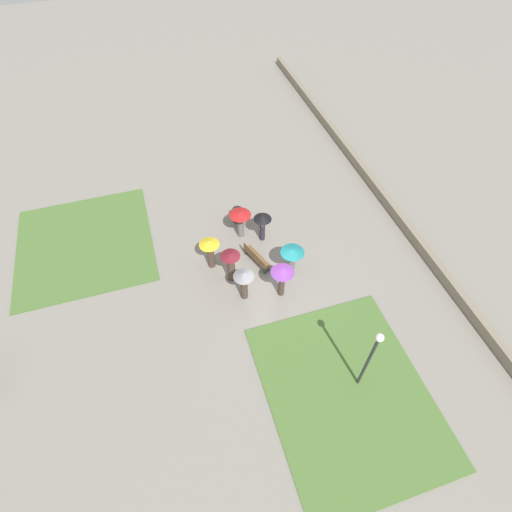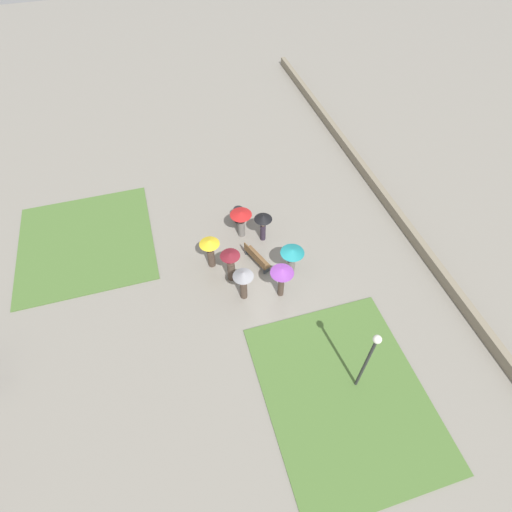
{
  "view_description": "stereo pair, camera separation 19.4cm",
  "coord_description": "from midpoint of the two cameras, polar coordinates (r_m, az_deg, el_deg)",
  "views": [
    {
      "loc": [
        -10.94,
        4.37,
        16.17
      ],
      "look_at": [
        1.05,
        0.64,
        1.11
      ],
      "focal_mm": 28.0,
      "sensor_mm": 36.0,
      "label": 1
    },
    {
      "loc": [
        -11.0,
        4.18,
        16.17
      ],
      "look_at": [
        1.05,
        0.64,
        1.11
      ],
      "focal_mm": 28.0,
      "sensor_mm": 36.0,
      "label": 2
    }
  ],
  "objects": [
    {
      "name": "ground_plane",
      "position": [
        20.0,
        2.36,
        -3.81
      ],
      "size": [
        90.0,
        90.0,
        0.0
      ],
      "primitive_type": "plane",
      "color": "gray"
    },
    {
      "name": "lawn_patch_near",
      "position": [
        17.64,
        12.59,
        -18.62
      ],
      "size": [
        8.06,
        6.43,
        0.06
      ],
      "color": "#4C7033",
      "rests_on": "ground_plane"
    },
    {
      "name": "lawn_patch_far",
      "position": [
        23.52,
        -23.48,
        1.61
      ],
      "size": [
        7.24,
        7.03,
        0.06
      ],
      "color": "#4C7033",
      "rests_on": "ground_plane"
    },
    {
      "name": "parapet_wall",
      "position": [
        22.94,
        21.98,
        1.78
      ],
      "size": [
        45.0,
        0.35,
        0.59
      ],
      "color": "gray",
      "rests_on": "ground_plane"
    },
    {
      "name": "park_bench",
      "position": [
        20.38,
        -0.25,
        -0.2
      ],
      "size": [
        1.8,
        1.0,
        0.9
      ],
      "rotation": [
        0.0,
        0.0,
        0.35
      ],
      "color": "brown",
      "rests_on": "ground_plane"
    },
    {
      "name": "lamp_post",
      "position": [
        15.6,
        15.81,
        -13.36
      ],
      "size": [
        0.32,
        0.32,
        4.07
      ],
      "color": "#2D2D30",
      "rests_on": "ground_plane"
    },
    {
      "name": "trash_bin",
      "position": [
        22.54,
        -2.9,
        5.88
      ],
      "size": [
        0.56,
        0.56,
        0.89
      ],
      "color": "#232326",
      "rests_on": "ground_plane"
    },
    {
      "name": "crowd_person_purple",
      "position": [
        18.41,
        3.49,
        -2.68
      ],
      "size": [
        1.1,
        1.1,
        1.96
      ],
      "rotation": [
        0.0,
        0.0,
        6.21
      ],
      "color": "#47382D",
      "rests_on": "ground_plane"
    },
    {
      "name": "crowd_person_grey",
      "position": [
        18.42,
        -2.05,
        -3.43
      ],
      "size": [
        0.97,
        0.97,
        1.89
      ],
      "rotation": [
        0.0,
        0.0,
        5.96
      ],
      "color": "#47382D",
      "rests_on": "ground_plane"
    },
    {
      "name": "crowd_person_red",
      "position": [
        21.18,
        -2.52,
        5.32
      ],
      "size": [
        1.16,
        1.16,
        1.73
      ],
      "rotation": [
        0.0,
        0.0,
        2.57
      ],
      "color": "slate",
      "rests_on": "ground_plane"
    },
    {
      "name": "crowd_person_maroon",
      "position": [
        19.22,
        -3.91,
        -1.03
      ],
      "size": [
        0.96,
        0.96,
        1.94
      ],
      "rotation": [
        0.0,
        0.0,
        4.49
      ],
      "color": "#47382D",
      "rests_on": "ground_plane"
    },
    {
      "name": "crowd_person_black",
      "position": [
        20.9,
        0.67,
        4.97
      ],
      "size": [
        0.95,
        0.95,
        1.78
      ],
      "rotation": [
        0.0,
        0.0,
        1.98
      ],
      "color": "#2D2333",
      "rests_on": "ground_plane"
    },
    {
      "name": "crowd_person_yellow",
      "position": [
        19.82,
        -6.89,
        1.01
      ],
      "size": [
        1.01,
        1.01,
        1.86
      ],
      "rotation": [
        0.0,
        0.0,
        2.01
      ],
      "color": "#47382D",
      "rests_on": "ground_plane"
    },
    {
      "name": "crowd_person_teal",
      "position": [
        19.49,
        4.88,
        -0.0
      ],
      "size": [
        1.17,
        1.17,
        1.75
      ],
      "rotation": [
        0.0,
        0.0,
        0.13
      ],
      "color": "slate",
      "rests_on": "ground_plane"
    }
  ]
}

